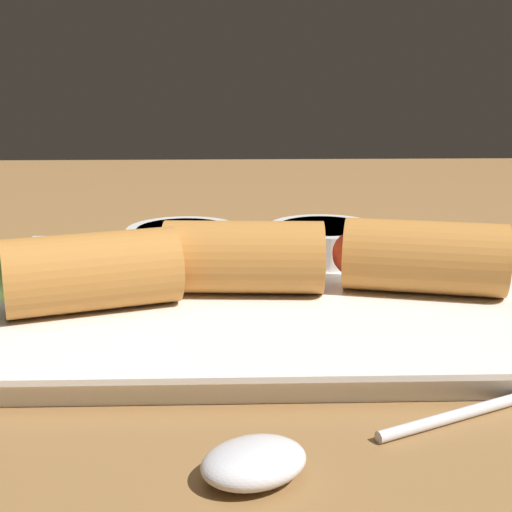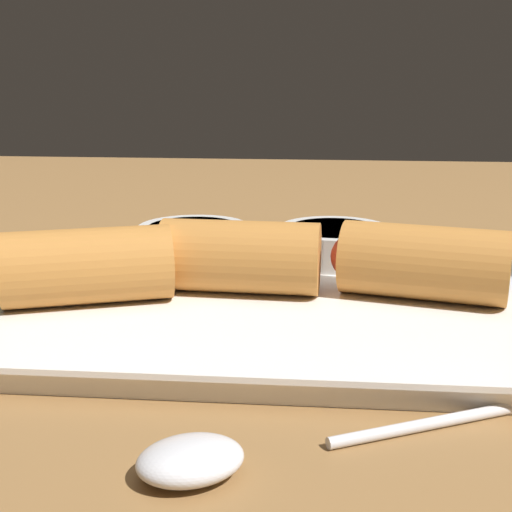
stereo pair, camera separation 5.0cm
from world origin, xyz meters
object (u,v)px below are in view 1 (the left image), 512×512
Objects in this scene: dipping_bowl_near at (183,243)px; spoon at (298,452)px; serving_plate at (256,294)px; dipping_bowl_far at (324,240)px.

spoon is at bearing -76.33° from dipping_bowl_near.
dipping_bowl_near reaches higher than serving_plate.
dipping_bowl_near and dipping_bowl_far have the same top height.
dipping_bowl_near is 9.57cm from dipping_bowl_far.
serving_plate is 7.40cm from dipping_bowl_near.
dipping_bowl_near reaches higher than spoon.
dipping_bowl_far is at bearing 50.06° from serving_plate.
spoon is at bearing -86.95° from serving_plate.
dipping_bowl_far reaches higher than spoon.
dipping_bowl_near is at bearing 103.67° from spoon.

